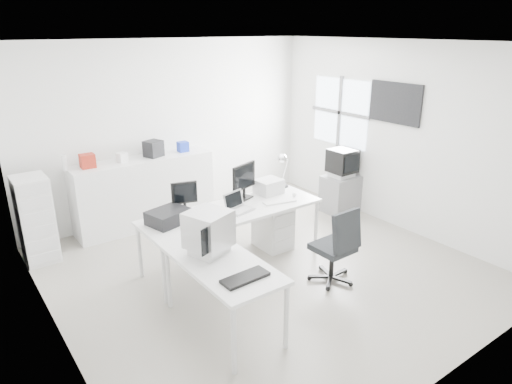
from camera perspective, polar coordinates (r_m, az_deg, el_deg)
floor at (r=6.01m, az=1.14°, el=-9.53°), size 5.00×5.00×0.01m
ceiling at (r=5.23m, az=1.36°, el=18.22°), size 5.00×5.00×0.01m
back_wall at (r=7.54m, az=-10.45°, el=7.71°), size 5.00×0.02×2.80m
left_wall at (r=4.49m, az=-25.08°, el=-2.33°), size 0.02×5.00×2.80m
right_wall at (r=7.21m, az=17.37°, el=6.57°), size 0.02×5.00×2.80m
window at (r=7.91m, az=10.46°, el=9.75°), size 0.02×1.20×1.10m
wall_picture at (r=7.15m, az=17.00°, el=10.60°), size 0.04×0.90×0.60m
main_desk at (r=6.01m, az=-2.85°, el=-5.52°), size 2.40×0.80×0.75m
side_desk at (r=4.80m, az=-4.12°, el=-12.68°), size 0.70×1.40×0.75m
drawer_pedestal at (r=6.45m, az=2.12°, el=-4.40°), size 0.40×0.50×0.60m
inkjet_printer at (r=5.53m, az=-10.89°, el=-3.03°), size 0.53×0.46×0.16m
lcd_monitor_small at (r=5.73m, az=-8.93°, el=-0.78°), size 0.36×0.26×0.40m
lcd_monitor_large at (r=6.15m, az=-1.51°, el=1.28°), size 0.49×0.32×0.48m
laptop at (r=5.77m, az=-1.97°, el=-1.46°), size 0.38×0.38×0.21m
white_keyboard at (r=6.10m, az=2.97°, el=-1.20°), size 0.47×0.23×0.02m
white_mouse at (r=6.31m, az=4.81°, el=-0.31°), size 0.06×0.06×0.06m
laser_printer at (r=6.40m, az=1.60°, el=0.71°), size 0.37×0.32×0.20m
desk_lamp at (r=6.62m, az=3.59°, el=2.59°), size 0.20×0.20×0.47m
crt_monitor at (r=4.68m, az=-5.95°, el=-4.78°), size 0.57×0.57×0.51m
black_keyboard at (r=4.31m, az=-1.37°, el=-10.66°), size 0.47×0.20×0.03m
office_chair at (r=5.60m, az=9.59°, el=-6.42°), size 0.59×0.59×0.99m
tv_cabinet at (r=7.81m, az=10.48°, el=-0.21°), size 0.57×0.46×0.62m
crt_tv at (r=7.65m, az=10.73°, el=3.54°), size 0.50×0.48×0.45m
sideboard at (r=7.29m, az=-13.74°, el=-0.01°), size 2.16×0.54×1.08m
clutter_box_a at (r=6.86m, az=-20.32°, el=3.66°), size 0.20×0.18×0.20m
clutter_box_b at (r=7.01m, az=-16.40°, el=4.19°), size 0.17×0.16×0.14m
clutter_box_c at (r=7.17m, az=-12.70°, el=5.31°), size 0.31×0.30×0.25m
clutter_box_d at (r=7.39m, az=-9.13°, el=5.62°), size 0.16×0.14×0.16m
clutter_bottle at (r=6.83m, az=-22.83°, el=3.36°), size 0.07×0.07×0.22m
filing_cabinet at (r=6.64m, az=-25.84°, el=-3.11°), size 0.41×0.49×1.17m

